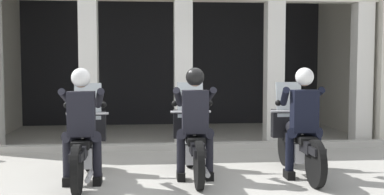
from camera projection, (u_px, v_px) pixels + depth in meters
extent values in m
plane|color=#A8A59E|center=(179.00, 142.00, 10.18)|extent=(80.00, 80.00, 0.00)
cube|color=black|center=(173.00, 62.00, 13.09)|extent=(8.33, 0.24, 3.29)
cube|color=beige|center=(348.00, 62.00, 11.71)|extent=(0.30, 3.96, 3.29)
cube|color=silver|center=(89.00, 74.00, 9.55)|extent=(0.35, 0.36, 2.85)
cube|color=silver|center=(183.00, 74.00, 9.72)|extent=(0.35, 0.36, 2.85)
cube|color=silver|center=(274.00, 74.00, 9.90)|extent=(0.35, 0.36, 2.85)
cube|color=silver|center=(361.00, 73.00, 10.07)|extent=(0.35, 0.36, 2.85)
cube|color=#B7B5AD|center=(185.00, 146.00, 9.33)|extent=(7.93, 0.24, 0.12)
cylinder|color=black|center=(90.00, 150.00, 7.52)|extent=(0.09, 0.64, 0.64)
cylinder|color=black|center=(77.00, 170.00, 6.13)|extent=(0.09, 0.64, 0.64)
cube|color=black|center=(89.00, 136.00, 7.51)|extent=(0.14, 0.44, 0.08)
cube|color=silver|center=(83.00, 156.00, 6.77)|extent=(0.28, 0.44, 0.28)
cube|color=black|center=(84.00, 146.00, 6.81)|extent=(0.18, 1.24, 0.16)
ellipsoid|color=#B2B2B7|center=(85.00, 131.00, 7.02)|extent=(0.26, 0.48, 0.22)
cube|color=black|center=(82.00, 143.00, 6.63)|extent=(0.24, 0.52, 0.10)
cube|color=black|center=(77.00, 155.00, 6.18)|extent=(0.16, 0.48, 0.10)
cylinder|color=silver|center=(89.00, 135.00, 7.44)|extent=(0.05, 0.24, 0.53)
cube|color=black|center=(88.00, 126.00, 7.37)|extent=(0.52, 0.16, 0.44)
sphere|color=silver|center=(89.00, 124.00, 7.47)|extent=(0.18, 0.18, 0.18)
cube|color=silver|center=(88.00, 101.00, 7.33)|extent=(0.40, 0.14, 0.54)
cylinder|color=silver|center=(87.00, 114.00, 7.26)|extent=(0.62, 0.04, 0.04)
cylinder|color=silver|center=(90.00, 176.00, 6.45)|extent=(0.07, 0.55, 0.07)
cube|color=black|center=(81.00, 114.00, 6.58)|extent=(0.36, 0.22, 0.60)
cube|color=#14193F|center=(82.00, 111.00, 6.70)|extent=(0.05, 0.02, 0.32)
sphere|color=tan|center=(81.00, 80.00, 6.57)|extent=(0.21, 0.21, 0.21)
sphere|color=silver|center=(81.00, 78.00, 6.56)|extent=(0.26, 0.26, 0.26)
cylinder|color=black|center=(92.00, 136.00, 6.64)|extent=(0.26, 0.29, 0.17)
cylinder|color=black|center=(97.00, 157.00, 6.66)|extent=(0.12, 0.12, 0.53)
cube|color=black|center=(98.00, 180.00, 6.70)|extent=(0.11, 0.26, 0.12)
cylinder|color=black|center=(71.00, 137.00, 6.61)|extent=(0.26, 0.29, 0.17)
cylinder|color=black|center=(67.00, 157.00, 6.62)|extent=(0.12, 0.12, 0.53)
cube|color=black|center=(68.00, 181.00, 6.66)|extent=(0.11, 0.26, 0.12)
cylinder|color=black|center=(99.00, 98.00, 6.82)|extent=(0.19, 0.48, 0.31)
sphere|color=black|center=(104.00, 105.00, 7.04)|extent=(0.09, 0.09, 0.09)
cylinder|color=black|center=(67.00, 99.00, 6.77)|extent=(0.19, 0.48, 0.31)
sphere|color=black|center=(67.00, 105.00, 6.99)|extent=(0.09, 0.09, 0.09)
cylinder|color=black|center=(189.00, 147.00, 7.80)|extent=(0.09, 0.64, 0.64)
cylinder|color=black|center=(199.00, 165.00, 6.41)|extent=(0.09, 0.64, 0.64)
cube|color=black|center=(189.00, 134.00, 7.79)|extent=(0.14, 0.44, 0.08)
cube|color=silver|center=(194.00, 152.00, 7.05)|extent=(0.28, 0.44, 0.28)
cube|color=black|center=(194.00, 143.00, 7.09)|extent=(0.18, 1.24, 0.16)
ellipsoid|color=#1E2338|center=(192.00, 128.00, 7.30)|extent=(0.26, 0.48, 0.22)
cube|color=black|center=(195.00, 140.00, 6.91)|extent=(0.24, 0.52, 0.10)
cube|color=black|center=(199.00, 151.00, 6.46)|extent=(0.16, 0.48, 0.10)
cylinder|color=silver|center=(190.00, 132.00, 7.72)|extent=(0.05, 0.24, 0.53)
cube|color=black|center=(190.00, 124.00, 7.65)|extent=(0.52, 0.16, 0.44)
sphere|color=silver|center=(190.00, 122.00, 7.75)|extent=(0.18, 0.18, 0.18)
cube|color=silver|center=(190.00, 100.00, 7.61)|extent=(0.40, 0.14, 0.54)
cylinder|color=silver|center=(191.00, 112.00, 7.54)|extent=(0.62, 0.04, 0.04)
cylinder|color=silver|center=(205.00, 171.00, 6.73)|extent=(0.07, 0.55, 0.07)
cube|color=black|center=(195.00, 112.00, 6.86)|extent=(0.36, 0.22, 0.60)
cube|color=#14193F|center=(194.00, 109.00, 6.98)|extent=(0.05, 0.02, 0.32)
sphere|color=tan|center=(195.00, 79.00, 6.85)|extent=(0.21, 0.21, 0.21)
sphere|color=black|center=(195.00, 77.00, 6.84)|extent=(0.26, 0.26, 0.26)
cylinder|color=black|center=(205.00, 133.00, 6.92)|extent=(0.26, 0.29, 0.17)
cylinder|color=black|center=(209.00, 153.00, 6.94)|extent=(0.12, 0.12, 0.53)
cube|color=black|center=(209.00, 175.00, 6.98)|extent=(0.11, 0.26, 0.12)
cylinder|color=black|center=(185.00, 134.00, 6.89)|extent=(0.26, 0.29, 0.17)
cylinder|color=black|center=(181.00, 153.00, 6.90)|extent=(0.12, 0.12, 0.53)
cube|color=black|center=(181.00, 176.00, 6.94)|extent=(0.11, 0.26, 0.12)
cylinder|color=black|center=(209.00, 97.00, 7.09)|extent=(0.19, 0.48, 0.31)
sphere|color=black|center=(210.00, 103.00, 7.31)|extent=(0.09, 0.09, 0.09)
cylinder|color=black|center=(178.00, 97.00, 7.05)|extent=(0.19, 0.48, 0.31)
sphere|color=black|center=(175.00, 103.00, 7.27)|extent=(0.09, 0.09, 0.09)
cylinder|color=black|center=(286.00, 146.00, 7.89)|extent=(0.09, 0.64, 0.64)
cylinder|color=black|center=(316.00, 164.00, 6.50)|extent=(0.09, 0.64, 0.64)
cube|color=black|center=(286.00, 133.00, 7.87)|extent=(0.14, 0.44, 0.08)
cube|color=silver|center=(300.00, 151.00, 7.14)|extent=(0.28, 0.44, 0.28)
cube|color=black|center=(299.00, 142.00, 7.18)|extent=(0.18, 1.24, 0.16)
ellipsoid|color=black|center=(295.00, 127.00, 7.38)|extent=(0.26, 0.48, 0.22)
cube|color=black|center=(303.00, 139.00, 7.00)|extent=(0.24, 0.52, 0.10)
cube|color=black|center=(314.00, 150.00, 6.54)|extent=(0.16, 0.48, 0.10)
cylinder|color=silver|center=(287.00, 131.00, 7.81)|extent=(0.05, 0.24, 0.53)
cube|color=black|center=(288.00, 123.00, 7.74)|extent=(0.52, 0.16, 0.44)
sphere|color=silver|center=(286.00, 121.00, 7.84)|extent=(0.18, 0.18, 0.18)
cube|color=silver|center=(289.00, 100.00, 7.69)|extent=(0.40, 0.14, 0.54)
cylinder|color=silver|center=(290.00, 111.00, 7.63)|extent=(0.62, 0.04, 0.04)
cylinder|color=silver|center=(317.00, 169.00, 6.82)|extent=(0.07, 0.55, 0.07)
cube|color=black|center=(304.00, 111.00, 6.95)|extent=(0.36, 0.22, 0.60)
cube|color=#14193F|center=(302.00, 109.00, 7.06)|extent=(0.05, 0.02, 0.32)
sphere|color=tan|center=(305.00, 79.00, 6.93)|extent=(0.21, 0.21, 0.21)
sphere|color=silver|center=(305.00, 77.00, 6.93)|extent=(0.26, 0.26, 0.26)
cylinder|color=black|center=(313.00, 133.00, 7.00)|extent=(0.26, 0.29, 0.17)
cylinder|color=black|center=(317.00, 152.00, 7.03)|extent=(0.12, 0.12, 0.53)
cube|color=black|center=(316.00, 174.00, 7.06)|extent=(0.11, 0.26, 0.12)
cylinder|color=black|center=(294.00, 133.00, 6.98)|extent=(0.26, 0.29, 0.17)
cylinder|color=black|center=(290.00, 152.00, 6.99)|extent=(0.12, 0.12, 0.53)
cube|color=black|center=(289.00, 174.00, 7.02)|extent=(0.11, 0.26, 0.12)
cylinder|color=black|center=(314.00, 96.00, 7.18)|extent=(0.19, 0.48, 0.31)
sphere|color=black|center=(312.00, 103.00, 7.40)|extent=(0.09, 0.09, 0.09)
cylinder|color=black|center=(285.00, 97.00, 7.14)|extent=(0.19, 0.48, 0.31)
sphere|color=black|center=(278.00, 103.00, 7.35)|extent=(0.09, 0.09, 0.09)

